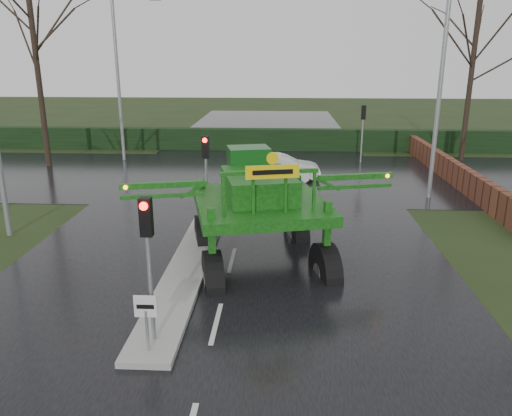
{
  "coord_description": "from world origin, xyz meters",
  "views": [
    {
      "loc": [
        1.56,
        -10.95,
        6.38
      ],
      "look_at": [
        0.82,
        3.38,
        2.0
      ],
      "focal_mm": 35.0,
      "sensor_mm": 36.0,
      "label": 1
    }
  ],
  "objects_px": {
    "keep_left_sign": "(146,314)",
    "traffic_signal_far": "(363,121)",
    "street_light_right": "(435,65)",
    "traffic_signal_near": "(147,240)",
    "traffic_signal_mid": "(206,161)",
    "crop_sprayer": "(210,206)",
    "white_sedan": "(281,180)",
    "street_light_left_far": "(122,63)"
  },
  "relations": [
    {
      "from": "traffic_signal_mid",
      "to": "traffic_signal_far",
      "type": "bearing_deg",
      "value": 58.07
    },
    {
      "from": "traffic_signal_far",
      "to": "crop_sprayer",
      "type": "height_order",
      "value": "crop_sprayer"
    },
    {
      "from": "keep_left_sign",
      "to": "street_light_right",
      "type": "height_order",
      "value": "street_light_right"
    },
    {
      "from": "traffic_signal_near",
      "to": "traffic_signal_far",
      "type": "bearing_deg",
      "value": 69.64
    },
    {
      "from": "traffic_signal_mid",
      "to": "white_sedan",
      "type": "distance_m",
      "value": 8.52
    },
    {
      "from": "keep_left_sign",
      "to": "crop_sprayer",
      "type": "height_order",
      "value": "crop_sprayer"
    },
    {
      "from": "keep_left_sign",
      "to": "traffic_signal_far",
      "type": "distance_m",
      "value": 22.93
    },
    {
      "from": "traffic_signal_near",
      "to": "traffic_signal_far",
      "type": "height_order",
      "value": "same"
    },
    {
      "from": "traffic_signal_mid",
      "to": "crop_sprayer",
      "type": "distance_m",
      "value": 4.99
    },
    {
      "from": "traffic_signal_near",
      "to": "traffic_signal_mid",
      "type": "height_order",
      "value": "same"
    },
    {
      "from": "white_sedan",
      "to": "traffic_signal_mid",
      "type": "bearing_deg",
      "value": 157.44
    },
    {
      "from": "keep_left_sign",
      "to": "crop_sprayer",
      "type": "xyz_separation_m",
      "value": [
        0.85,
        4.09,
        1.22
      ]
    },
    {
      "from": "crop_sprayer",
      "to": "keep_left_sign",
      "type": "bearing_deg",
      "value": -115.07
    },
    {
      "from": "traffic_signal_mid",
      "to": "street_light_left_far",
      "type": "relative_size",
      "value": 0.35
    },
    {
      "from": "traffic_signal_mid",
      "to": "street_light_left_far",
      "type": "distance_m",
      "value": 14.68
    },
    {
      "from": "keep_left_sign",
      "to": "traffic_signal_far",
      "type": "relative_size",
      "value": 0.38
    },
    {
      "from": "traffic_signal_near",
      "to": "crop_sprayer",
      "type": "bearing_deg",
      "value": 76.73
    },
    {
      "from": "keep_left_sign",
      "to": "white_sedan",
      "type": "bearing_deg",
      "value": 80.31
    },
    {
      "from": "traffic_signal_far",
      "to": "white_sedan",
      "type": "distance_m",
      "value": 7.45
    },
    {
      "from": "traffic_signal_near",
      "to": "street_light_right",
      "type": "distance_m",
      "value": 16.46
    },
    {
      "from": "keep_left_sign",
      "to": "street_light_right",
      "type": "distance_m",
      "value": 17.23
    },
    {
      "from": "traffic_signal_far",
      "to": "street_light_right",
      "type": "height_order",
      "value": "street_light_right"
    },
    {
      "from": "traffic_signal_mid",
      "to": "street_light_left_far",
      "type": "height_order",
      "value": "street_light_left_far"
    },
    {
      "from": "street_light_right",
      "to": "crop_sprayer",
      "type": "height_order",
      "value": "street_light_right"
    },
    {
      "from": "street_light_left_far",
      "to": "crop_sprayer",
      "type": "bearing_deg",
      "value": -66.03
    },
    {
      "from": "traffic_signal_mid",
      "to": "crop_sprayer",
      "type": "bearing_deg",
      "value": -80.19
    },
    {
      "from": "traffic_signal_mid",
      "to": "street_light_right",
      "type": "bearing_deg",
      "value": 25.4
    },
    {
      "from": "street_light_left_far",
      "to": "crop_sprayer",
      "type": "xyz_separation_m",
      "value": [
        7.74,
        -17.41,
        -3.71
      ]
    },
    {
      "from": "street_light_left_far",
      "to": "traffic_signal_near",
      "type": "bearing_deg",
      "value": -71.83
    },
    {
      "from": "keep_left_sign",
      "to": "traffic_signal_near",
      "type": "xyz_separation_m",
      "value": [
        0.0,
        0.49,
        1.53
      ]
    },
    {
      "from": "traffic_signal_near",
      "to": "white_sedan",
      "type": "distance_m",
      "value": 16.55
    },
    {
      "from": "street_light_left_far",
      "to": "keep_left_sign",
      "type": "bearing_deg",
      "value": -72.22
    },
    {
      "from": "crop_sprayer",
      "to": "street_light_left_far",
      "type": "bearing_deg",
      "value": 100.62
    },
    {
      "from": "street_light_left_far",
      "to": "white_sedan",
      "type": "relative_size",
      "value": 2.41
    },
    {
      "from": "keep_left_sign",
      "to": "street_light_left_far",
      "type": "distance_m",
      "value": 23.11
    },
    {
      "from": "street_light_left_far",
      "to": "crop_sprayer",
      "type": "distance_m",
      "value": 19.42
    },
    {
      "from": "street_light_left_far",
      "to": "traffic_signal_mid",
      "type": "bearing_deg",
      "value": -61.14
    },
    {
      "from": "traffic_signal_mid",
      "to": "street_light_right",
      "type": "height_order",
      "value": "street_light_right"
    },
    {
      "from": "street_light_right",
      "to": "street_light_left_far",
      "type": "xyz_separation_m",
      "value": [
        -16.39,
        8.0,
        0.0
      ]
    },
    {
      "from": "traffic_signal_mid",
      "to": "street_light_right",
      "type": "relative_size",
      "value": 0.35
    },
    {
      "from": "traffic_signal_near",
      "to": "street_light_right",
      "type": "relative_size",
      "value": 0.35
    },
    {
      "from": "traffic_signal_mid",
      "to": "traffic_signal_near",
      "type": "bearing_deg",
      "value": -90.0
    }
  ]
}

